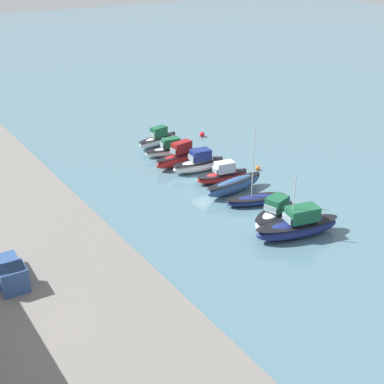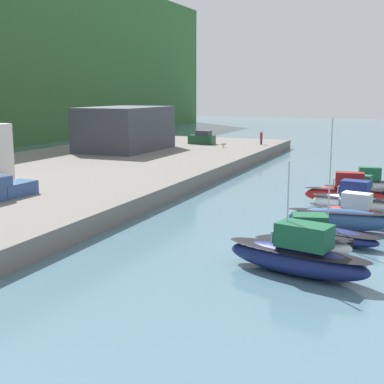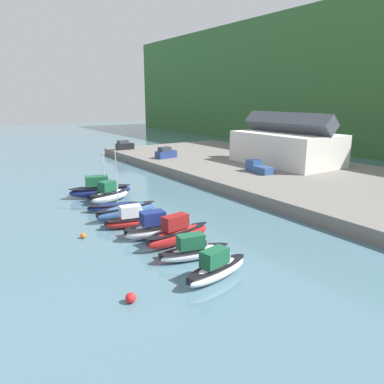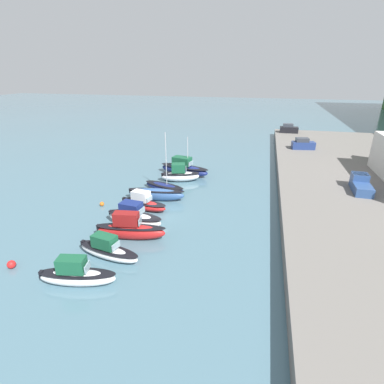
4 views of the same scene
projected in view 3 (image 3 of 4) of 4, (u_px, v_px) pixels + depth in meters
The scene contains 17 objects.
ground_plane at pixel (152, 226), 39.29m from camera, with size 320.00×320.00×0.00m, color slate.
quay_promenade at pixel (331, 184), 55.26m from camera, with size 101.23×31.08×1.53m.
harbor_clubhouse at pixel (286, 146), 66.68m from camera, with size 18.45×11.21×9.11m.
moored_boat_0 at pixel (100, 189), 50.55m from camera, with size 4.11×8.64×6.23m.
moored_boat_1 at pixel (109, 194), 48.29m from camera, with size 3.64×6.18×2.74m.
moored_boat_2 at pixel (114, 207), 44.44m from camera, with size 3.72×6.61×8.22m.
moored_boat_3 at pixel (126, 211), 41.61m from camera, with size 2.16×7.53×1.62m.
moored_boat_4 at pixel (133, 219), 38.90m from camera, with size 2.80×6.32×2.32m.
moored_boat_5 at pixel (156, 228), 35.99m from camera, with size 2.85×6.69×2.63m.
moored_boat_6 at pixel (178, 233), 34.18m from camera, with size 2.46×7.24×2.87m.
moored_boat_7 at pixel (193, 250), 31.13m from camera, with size 2.80×6.51×2.20m.
moored_boat_8 at pixel (216, 268), 27.65m from camera, with size 2.70×6.35×2.43m.
parked_car_0 at pixel (166, 153), 73.51m from camera, with size 2.41×4.42×2.16m.
parked_car_1 at pixel (124, 145), 85.48m from camera, with size 1.88×4.23×2.16m.
pickup_truck_0 at pixel (258, 167), 59.56m from camera, with size 4.81×2.17×1.90m.
mooring_buoy_0 at pixel (131, 298), 24.59m from camera, with size 0.71×0.71×0.71m.
mooring_buoy_1 at pixel (83, 236), 35.87m from camera, with size 0.54×0.54×0.54m.
Camera 3 is at (33.25, -17.20, 13.16)m, focal length 35.00 mm.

